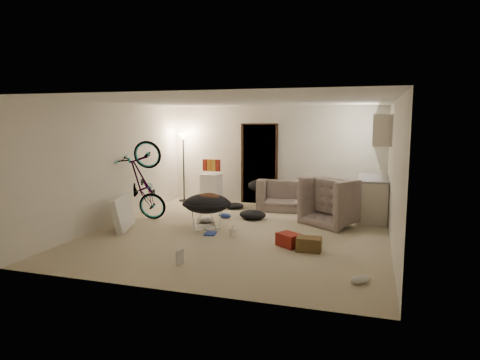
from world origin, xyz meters
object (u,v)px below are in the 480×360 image
(mini_fridge, at_px, (211,189))
(drink_case_a, at_px, (309,244))
(kitchen_counter, at_px, (373,199))
(drink_case_b, at_px, (289,240))
(bicycle, at_px, (144,199))
(saucer_chair, at_px, (207,208))
(sofa, at_px, (297,198))
(floor_lamp, at_px, (183,152))
(tv_box, at_px, (123,213))
(armchair, at_px, (340,206))
(juicer, at_px, (233,232))

(mini_fridge, height_order, drink_case_a, mini_fridge)
(kitchen_counter, relative_size, drink_case_b, 3.84)
(bicycle, relative_size, drink_case_a, 4.35)
(bicycle, distance_m, saucer_chair, 1.58)
(sofa, distance_m, drink_case_b, 3.12)
(sofa, bearing_deg, mini_fridge, -6.28)
(floor_lamp, relative_size, tv_box, 1.81)
(armchair, height_order, drink_case_b, armchair)
(kitchen_counter, bearing_deg, saucer_chair, -149.35)
(tv_box, distance_m, juicer, 2.27)
(juicer, bearing_deg, floor_lamp, 128.53)
(drink_case_b, bearing_deg, mini_fridge, 164.26)
(drink_case_b, xyz_separation_m, juicer, (-1.13, 0.33, -0.03))
(mini_fridge, distance_m, juicer, 3.25)
(sofa, relative_size, tv_box, 1.88)
(bicycle, bearing_deg, floor_lamp, -6.29)
(kitchen_counter, bearing_deg, bicycle, -160.84)
(drink_case_b, bearing_deg, floor_lamp, 171.05)
(saucer_chair, distance_m, drink_case_a, 2.38)
(armchair, relative_size, saucer_chair, 1.15)
(armchair, height_order, drink_case_a, armchair)
(drink_case_a, bearing_deg, mini_fridge, 131.08)
(saucer_chair, distance_m, drink_case_b, 1.99)
(drink_case_a, xyz_separation_m, drink_case_b, (-0.36, 0.16, -0.00))
(sofa, bearing_deg, drink_case_a, 99.45)
(bicycle, xyz_separation_m, saucer_chair, (1.56, -0.23, -0.05))
(juicer, bearing_deg, bicycle, 163.69)
(kitchen_counter, xyz_separation_m, juicer, (-2.48, -2.30, -0.35))
(mini_fridge, height_order, juicer, mini_fridge)
(saucer_chair, relative_size, drink_case_a, 2.42)
(tv_box, bearing_deg, armchair, 6.12)
(kitchen_counter, distance_m, sofa, 1.82)
(floor_lamp, bearing_deg, mini_fridge, -6.96)
(floor_lamp, relative_size, armchair, 1.62)
(drink_case_b, bearing_deg, juicer, -162.11)
(kitchen_counter, bearing_deg, mini_fridge, 172.19)
(tv_box, distance_m, drink_case_b, 3.39)
(floor_lamp, relative_size, drink_case_a, 4.48)
(bicycle, relative_size, mini_fridge, 2.27)
(floor_lamp, xyz_separation_m, saucer_chair, (1.66, -2.53, -0.90))
(saucer_chair, xyz_separation_m, drink_case_b, (1.82, -0.76, -0.30))
(floor_lamp, distance_m, armchair, 4.48)
(mini_fridge, xyz_separation_m, drink_case_a, (3.02, -3.35, -0.27))
(sofa, bearing_deg, armchair, 131.57)
(tv_box, xyz_separation_m, drink_case_b, (3.38, -0.18, -0.22))
(floor_lamp, distance_m, saucer_chair, 3.15)
(sofa, height_order, drink_case_b, sofa)
(kitchen_counter, relative_size, bicycle, 0.85)
(sofa, distance_m, tv_box, 4.16)
(floor_lamp, distance_m, drink_case_b, 4.93)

